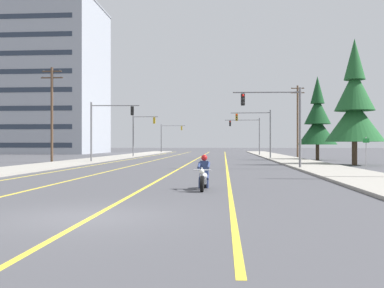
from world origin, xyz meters
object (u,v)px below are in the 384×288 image
object	(u,v)px
traffic_signal_far_right	(249,130)
traffic_signal_mid_left	(140,129)
traffic_signal_near_left	(105,123)
traffic_signal_near_right	(280,115)
street_sign	(366,150)
conifer_tree_right_verge_near	(355,107)
motorcycle_with_rider	(204,176)
traffic_signal_far_left	(168,134)
utility_pole_left_near	(52,111)
conifer_tree_right_verge_far	(317,122)
apartment_building_far_left_block	(44,79)
traffic_signal_mid_right	(259,127)
utility_pole_right_far	(298,119)

from	to	relation	value
traffic_signal_far_right	traffic_signal_mid_left	bearing A→B (deg)	-149.04
traffic_signal_near_left	traffic_signal_mid_left	distance (m)	18.33
traffic_signal_near_right	traffic_signal_near_left	distance (m)	19.41
traffic_signal_near_left	street_sign	xyz separation A→B (m)	(22.22, -12.08, -2.61)
traffic_signal_near_left	conifer_tree_right_verge_near	world-z (taller)	conifer_tree_right_verge_near
motorcycle_with_rider	conifer_tree_right_verge_near	xyz separation A→B (m)	(12.57, 21.97, 4.64)
traffic_signal_near_right	traffic_signal_near_left	size ratio (longest dim) A/B	1.00
traffic_signal_far_left	utility_pole_left_near	size ratio (longest dim) A/B	0.64
motorcycle_with_rider	traffic_signal_near_left	size ratio (longest dim) A/B	0.35
traffic_signal_near_right	traffic_signal_far_right	size ratio (longest dim) A/B	1.00
conifer_tree_right_verge_far	apartment_building_far_left_block	xyz separation A→B (m)	(-47.94, 34.83, 10.85)
motorcycle_with_rider	traffic_signal_near_left	world-z (taller)	traffic_signal_near_left
traffic_signal_near_right	traffic_signal_near_left	xyz separation A→B (m)	(-16.41, 10.36, -0.01)
conifer_tree_right_verge_far	street_sign	bearing A→B (deg)	-92.63
conifer_tree_right_verge_far	traffic_signal_far_right	bearing A→B (deg)	109.26
traffic_signal_near_right	traffic_signal_far_left	xyz separation A→B (m)	(-16.24, 59.50, 0.01)
traffic_signal_near_left	apartment_building_far_left_block	bearing A→B (deg)	119.81
utility_pole_left_near	conifer_tree_right_verge_far	distance (m)	29.93
motorcycle_with_rider	traffic_signal_far_left	distance (m)	75.72
apartment_building_far_left_block	traffic_signal_near_right	bearing A→B (deg)	-52.47
traffic_signal_near_right	traffic_signal_far_right	bearing A→B (deg)	90.18
traffic_signal_near_right	traffic_signal_mid_right	world-z (taller)	same
traffic_signal_far_left	apartment_building_far_left_block	xyz separation A→B (m)	(-24.96, -5.87, 11.27)
conifer_tree_right_verge_near	street_sign	size ratio (longest dim) A/B	4.75
utility_pole_right_far	conifer_tree_right_verge_near	size ratio (longest dim) A/B	0.90
traffic_signal_near_right	apartment_building_far_left_block	distance (m)	68.55
traffic_signal_far_right	conifer_tree_right_verge_near	xyz separation A→B (m)	(7.58, -31.78, 1.08)
traffic_signal_far_right	traffic_signal_far_left	xyz separation A→B (m)	(-16.12, 21.06, -0.03)
traffic_signal_near_left	utility_pole_right_far	bearing A→B (deg)	40.72
traffic_signal_mid_left	traffic_signal_far_right	world-z (taller)	same
traffic_signal_near_right	traffic_signal_far_right	xyz separation A→B (m)	(-0.12, 38.43, 0.03)
traffic_signal_near_left	traffic_signal_far_right	size ratio (longest dim) A/B	1.00
motorcycle_with_rider	conifer_tree_right_verge_far	size ratio (longest dim) A/B	0.22
traffic_signal_mid_right	utility_pole_right_far	bearing A→B (deg)	52.71
street_sign	traffic_signal_mid_left	bearing A→B (deg)	126.10
traffic_signal_mid_left	street_sign	xyz separation A→B (m)	(22.17, -30.41, -2.52)
traffic_signal_far_left	apartment_building_far_left_block	bearing A→B (deg)	-166.76
traffic_signal_far_left	traffic_signal_mid_left	bearing A→B (deg)	-90.24
conifer_tree_right_verge_far	street_sign	world-z (taller)	conifer_tree_right_verge_far
traffic_signal_mid_right	motorcycle_with_rider	bearing A→B (deg)	-98.02
traffic_signal_far_right	apartment_building_far_left_block	xyz separation A→B (m)	(-41.08, 15.19, 11.25)
motorcycle_with_rider	traffic_signal_near_right	xyz separation A→B (m)	(5.12, 15.32, 3.53)
traffic_signal_near_left	conifer_tree_right_verge_near	size ratio (longest dim) A/B	0.54
traffic_signal_near_right	traffic_signal_mid_left	bearing A→B (deg)	119.70
traffic_signal_far_right	street_sign	bearing A→B (deg)	-81.61
traffic_signal_mid_right	traffic_signal_far_right	distance (m)	16.65
traffic_signal_mid_right	utility_pole_right_far	world-z (taller)	utility_pole_right_far
utility_pole_right_far	street_sign	xyz separation A→B (m)	(-0.49, -31.63, -4.00)
utility_pole_right_far	conifer_tree_right_verge_far	bearing A→B (deg)	-87.68
traffic_signal_far_right	utility_pole_right_far	world-z (taller)	utility_pole_right_far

